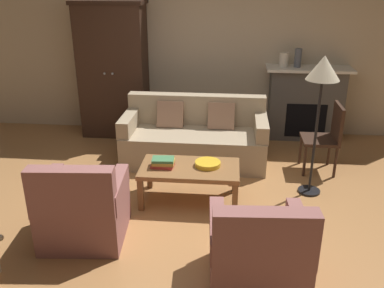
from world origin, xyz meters
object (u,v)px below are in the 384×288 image
at_px(couch, 195,139).
at_px(mantel_vase_slate, 298,58).
at_px(book_stack, 163,162).
at_px(mantel_vase_cream, 284,60).
at_px(armoire, 113,70).
at_px(fireplace, 305,103).
at_px(armchair_near_right, 258,255).
at_px(coffee_table, 190,171).
at_px(side_chair_wooden, 327,134).
at_px(floor_lamp, 323,76).
at_px(fruit_bowl, 208,164).
at_px(armchair_near_left, 83,210).

bearing_deg(couch, mantel_vase_slate, 34.88).
xyz_separation_m(book_stack, mantel_vase_cream, (1.48, 2.13, 0.75)).
xyz_separation_m(armoire, mantel_vase_cream, (2.57, 0.06, 0.20)).
xyz_separation_m(couch, mantel_vase_slate, (1.43, 1.00, 0.94)).
relative_size(fireplace, couch, 0.65).
bearing_deg(couch, armchair_near_right, -73.46).
bearing_deg(armchair_near_right, coffee_table, 116.75).
xyz_separation_m(mantel_vase_cream, mantel_vase_slate, (0.20, 0.00, 0.03)).
height_order(couch, side_chair_wooden, side_chair_wooden).
xyz_separation_m(couch, side_chair_wooden, (1.71, -0.17, 0.19)).
bearing_deg(book_stack, armchair_near_right, -53.82).
bearing_deg(floor_lamp, fruit_bowl, -166.74).
bearing_deg(couch, floor_lamp, -28.46).
xyz_separation_m(fireplace, mantel_vase_slate, (-0.18, -0.02, 0.69)).
bearing_deg(armchair_near_right, floor_lamp, 67.52).
bearing_deg(book_stack, fruit_bowl, 7.77).
height_order(armoire, armchair_near_left, armoire).
height_order(fireplace, book_stack, fireplace).
height_order(fruit_bowl, side_chair_wooden, side_chair_wooden).
xyz_separation_m(fireplace, couch, (-1.61, -1.02, -0.25)).
bearing_deg(armoire, mantel_vase_slate, 1.24).
bearing_deg(mantel_vase_slate, coffee_table, -123.41).
distance_m(mantel_vase_cream, mantel_vase_slate, 0.20).
bearing_deg(armchair_near_left, coffee_table, 41.69).
distance_m(couch, mantel_vase_cream, 1.83).
bearing_deg(floor_lamp, coffee_table, -166.85).
distance_m(coffee_table, mantel_vase_cream, 2.56).
bearing_deg(floor_lamp, mantel_vase_cream, 96.62).
bearing_deg(armchair_near_left, mantel_vase_cream, 54.10).
distance_m(armchair_near_right, floor_lamp, 2.13).
bearing_deg(mantel_vase_slate, fireplace, 5.69).
bearing_deg(coffee_table, couch, 92.29).
distance_m(side_chair_wooden, floor_lamp, 1.11).
relative_size(couch, coffee_table, 1.75).
bearing_deg(fireplace, coffee_table, -126.47).
distance_m(armchair_near_left, floor_lamp, 2.82).
height_order(armoire, book_stack, armoire).
bearing_deg(couch, side_chair_wooden, -5.58).
bearing_deg(fireplace, couch, -147.78).
distance_m(armchair_near_left, side_chair_wooden, 3.16).
bearing_deg(armchair_near_right, fruit_bowl, 109.22).
relative_size(fruit_bowl, armchair_near_left, 0.33).
distance_m(fireplace, mantel_vase_cream, 0.76).
distance_m(fireplace, floor_lamp, 1.98).
distance_m(book_stack, mantel_vase_slate, 2.82).
relative_size(fireplace, coffee_table, 1.15).
distance_m(armoire, armchair_near_right, 4.06).
distance_m(fruit_bowl, mantel_vase_slate, 2.51).
height_order(fireplace, floor_lamp, floor_lamp).
bearing_deg(armoire, floor_lamp, -31.74).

